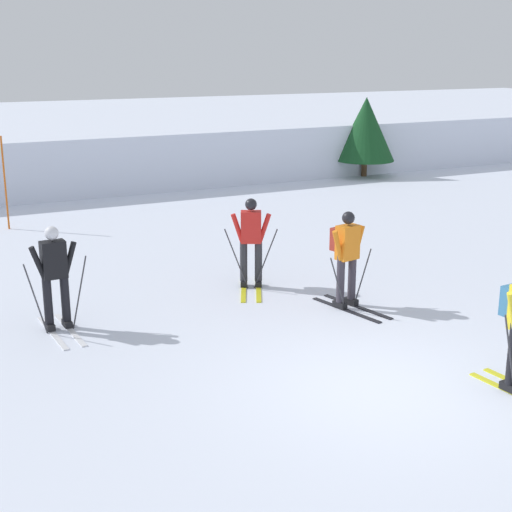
{
  "coord_description": "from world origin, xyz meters",
  "views": [
    {
      "loc": [
        -5.47,
        -7.41,
        4.37
      ],
      "look_at": [
        -0.04,
        3.73,
        0.9
      ],
      "focal_mm": 51.93,
      "sensor_mm": 36.0,
      "label": 1
    }
  ],
  "objects_px": {
    "skier_red": "(251,238)",
    "skier_orange": "(346,254)",
    "conifer_far_left": "(366,129)",
    "skier_black": "(55,275)",
    "trail_marker_pole": "(5,183)"
  },
  "relations": [
    {
      "from": "skier_red",
      "to": "skier_orange",
      "type": "distance_m",
      "value": 2.01
    },
    {
      "from": "conifer_far_left",
      "to": "skier_black",
      "type": "bearing_deg",
      "value": -141.16
    },
    {
      "from": "skier_orange",
      "to": "skier_black",
      "type": "bearing_deg",
      "value": 167.11
    },
    {
      "from": "skier_red",
      "to": "skier_orange",
      "type": "xyz_separation_m",
      "value": [
        0.98,
        -1.76,
        -0.0
      ]
    },
    {
      "from": "skier_black",
      "to": "conifer_far_left",
      "type": "xyz_separation_m",
      "value": [
        12.91,
        10.4,
        0.75
      ]
    },
    {
      "from": "skier_red",
      "to": "skier_orange",
      "type": "relative_size",
      "value": 1.0
    },
    {
      "from": "trail_marker_pole",
      "to": "skier_red",
      "type": "bearing_deg",
      "value": -63.37
    },
    {
      "from": "skier_black",
      "to": "skier_orange",
      "type": "relative_size",
      "value": 1.0
    },
    {
      "from": "skier_black",
      "to": "skier_orange",
      "type": "bearing_deg",
      "value": -12.89
    },
    {
      "from": "skier_black",
      "to": "skier_orange",
      "type": "distance_m",
      "value": 4.88
    },
    {
      "from": "skier_black",
      "to": "conifer_far_left",
      "type": "distance_m",
      "value": 16.59
    },
    {
      "from": "skier_orange",
      "to": "conifer_far_left",
      "type": "relative_size",
      "value": 0.62
    },
    {
      "from": "skier_orange",
      "to": "skier_red",
      "type": "bearing_deg",
      "value": 119.27
    },
    {
      "from": "skier_red",
      "to": "conifer_far_left",
      "type": "xyz_separation_m",
      "value": [
        9.14,
        9.73,
        0.71
      ]
    },
    {
      "from": "skier_black",
      "to": "skier_red",
      "type": "bearing_deg",
      "value": 10.04
    }
  ]
}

